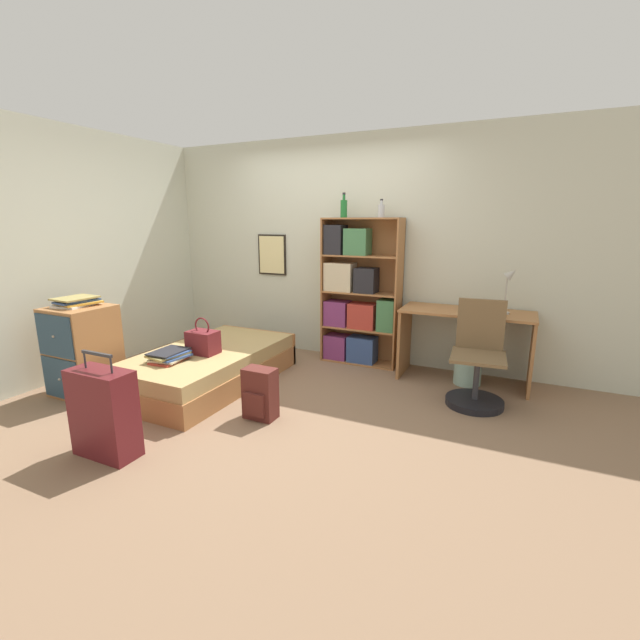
# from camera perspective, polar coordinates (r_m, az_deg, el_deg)

# --- Properties ---
(ground_plane) EXTENTS (14.00, 14.00, 0.00)m
(ground_plane) POSITION_cam_1_polar(r_m,az_deg,el_deg) (4.21, -6.71, -9.91)
(ground_plane) COLOR #84664C
(wall_back) EXTENTS (10.00, 0.09, 2.60)m
(wall_back) POSITION_cam_1_polar(r_m,az_deg,el_deg) (5.22, 1.72, 9.35)
(wall_back) COLOR beige
(wall_back) RESTS_ON ground_plane
(wall_left) EXTENTS (0.06, 10.00, 2.60)m
(wall_left) POSITION_cam_1_polar(r_m,az_deg,el_deg) (5.43, -27.72, 8.02)
(wall_left) COLOR beige
(wall_left) RESTS_ON ground_plane
(bed) EXTENTS (1.02, 1.85, 0.36)m
(bed) POSITION_cam_1_polar(r_m,az_deg,el_deg) (4.57, -14.44, -5.97)
(bed) COLOR #A36B3D
(bed) RESTS_ON ground_plane
(handbag) EXTENTS (0.29, 0.20, 0.36)m
(handbag) POSITION_cam_1_polar(r_m,az_deg,el_deg) (4.35, -15.33, -2.81)
(handbag) COLOR maroon
(handbag) RESTS_ON bed
(book_stack_on_bed) EXTENTS (0.34, 0.38, 0.09)m
(book_stack_on_bed) POSITION_cam_1_polar(r_m,az_deg,el_deg) (4.24, -19.46, -4.53)
(book_stack_on_bed) COLOR #B2382D
(book_stack_on_bed) RESTS_ON bed
(suitcase) EXTENTS (0.47, 0.23, 0.77)m
(suitcase) POSITION_cam_1_polar(r_m,az_deg,el_deg) (3.43, -26.84, -11.02)
(suitcase) COLOR #5B191E
(suitcase) RESTS_ON ground_plane
(dresser) EXTENTS (0.52, 0.53, 0.85)m
(dresser) POSITION_cam_1_polar(r_m,az_deg,el_deg) (4.70, -29.06, -3.56)
(dresser) COLOR #A36B3D
(dresser) RESTS_ON ground_plane
(magazine_pile_on_dresser) EXTENTS (0.35, 0.40, 0.08)m
(magazine_pile_on_dresser) POSITION_cam_1_polar(r_m,az_deg,el_deg) (4.66, -29.68, 2.14)
(magazine_pile_on_dresser) COLOR silver
(magazine_pile_on_dresser) RESTS_ON dresser
(bookcase) EXTENTS (0.90, 0.29, 1.67)m
(bookcase) POSITION_cam_1_polar(r_m,az_deg,el_deg) (4.96, 4.75, 2.96)
(bookcase) COLOR #A36B3D
(bookcase) RESTS_ON ground_plane
(bottle_green) EXTENTS (0.07, 0.07, 0.27)m
(bottle_green) POSITION_cam_1_polar(r_m,az_deg,el_deg) (4.91, 3.20, 14.68)
(bottle_green) COLOR #1E6B2D
(bottle_green) RESTS_ON bookcase
(bottle_brown) EXTENTS (0.07, 0.07, 0.19)m
(bottle_brown) POSITION_cam_1_polar(r_m,az_deg,el_deg) (4.80, 8.17, 14.26)
(bottle_brown) COLOR #B7BCC1
(bottle_brown) RESTS_ON bookcase
(desk) EXTENTS (1.29, 0.54, 0.75)m
(desk) POSITION_cam_1_polar(r_m,az_deg,el_deg) (4.62, 18.82, -1.53)
(desk) COLOR #A36B3D
(desk) RESTS_ON ground_plane
(desk_lamp) EXTENTS (0.15, 0.11, 0.46)m
(desk_lamp) POSITION_cam_1_polar(r_m,az_deg,el_deg) (4.51, 23.97, 4.66)
(desk_lamp) COLOR #ADA89E
(desk_lamp) RESTS_ON desk
(desk_chair) EXTENTS (0.51, 0.51, 0.94)m
(desk_chair) POSITION_cam_1_polar(r_m,az_deg,el_deg) (4.16, 20.17, -6.55)
(desk_chair) COLOR black
(desk_chair) RESTS_ON ground_plane
(backpack) EXTENTS (0.27, 0.20, 0.44)m
(backpack) POSITION_cam_1_polar(r_m,az_deg,el_deg) (3.69, -8.01, -9.74)
(backpack) COLOR #56231E
(backpack) RESTS_ON ground_plane
(waste_bin) EXTENTS (0.27, 0.27, 0.30)m
(waste_bin) POSITION_cam_1_polar(r_m,az_deg,el_deg) (4.67, 19.09, -6.30)
(waste_bin) COLOR #99C1B2
(waste_bin) RESTS_ON ground_plane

